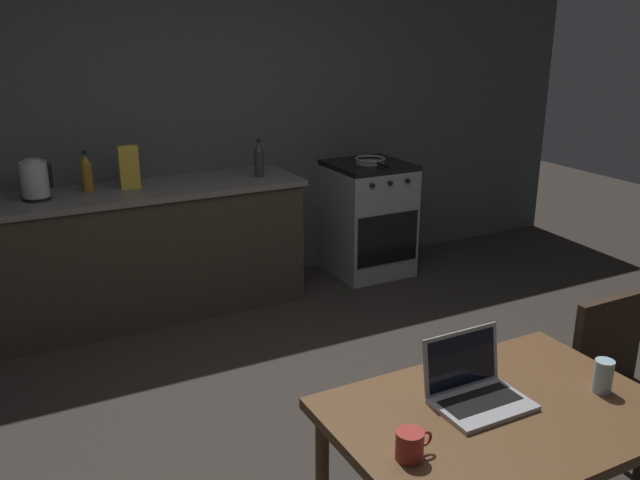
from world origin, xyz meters
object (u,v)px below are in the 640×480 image
(stove_oven, at_px, (368,218))
(chair, at_px, (622,388))
(bottle, at_px, (259,159))
(dining_table, at_px, (498,431))
(bottle_b, at_px, (86,172))
(electric_kettle, at_px, (35,180))
(cereal_box, at_px, (129,167))
(frying_pan, at_px, (371,160))
(drinking_glass, at_px, (603,376))
(coffee_mug, at_px, (410,445))
(laptop, at_px, (476,390))

(stove_oven, distance_m, chair, 2.88)
(chair, height_order, bottle, bottle)
(stove_oven, xyz_separation_m, bottle, (-0.96, -0.05, 0.59))
(stove_oven, height_order, dining_table, stove_oven)
(bottle_b, bearing_deg, electric_kettle, -166.17)
(cereal_box, distance_m, bottle_b, 0.27)
(dining_table, xyz_separation_m, frying_pan, (1.32, 2.97, 0.28))
(bottle, height_order, frying_pan, bottle)
(electric_kettle, height_order, bottle_b, bottle_b)
(chair, xyz_separation_m, drinking_glass, (-0.45, -0.24, 0.29))
(chair, relative_size, bottle, 3.27)
(coffee_mug, bearing_deg, frying_pan, 60.30)
(drinking_glass, bearing_deg, electric_kettle, 116.62)
(stove_oven, relative_size, chair, 1.03)
(chair, distance_m, cereal_box, 3.23)
(chair, xyz_separation_m, coffee_mug, (-1.27, -0.24, 0.28))
(laptop, bearing_deg, bottle, 68.62)
(dining_table, xyz_separation_m, bottle, (0.36, 2.95, 0.38))
(dining_table, relative_size, drinking_glass, 9.33)
(frying_pan, height_order, cereal_box, cereal_box)
(stove_oven, relative_size, coffee_mug, 7.28)
(electric_kettle, bearing_deg, bottle_b, 13.83)
(drinking_glass, bearing_deg, laptop, 160.42)
(stove_oven, bearing_deg, laptop, -114.97)
(drinking_glass, distance_m, cereal_box, 3.25)
(coffee_mug, height_order, cereal_box, cereal_box)
(chair, height_order, laptop, laptop)
(bottle, bearing_deg, electric_kettle, 178.09)
(drinking_glass, height_order, cereal_box, cereal_box)
(dining_table, height_order, bottle, bottle)
(chair, height_order, electric_kettle, electric_kettle)
(bottle, height_order, cereal_box, cereal_box)
(chair, relative_size, coffee_mug, 7.05)
(bottle_b, bearing_deg, frying_pan, -2.93)
(dining_table, distance_m, chair, 0.88)
(laptop, bearing_deg, stove_oven, 51.54)
(electric_kettle, bearing_deg, drinking_glass, -63.38)
(dining_table, height_order, chair, chair)
(laptop, relative_size, bottle, 1.18)
(electric_kettle, distance_m, drinking_glass, 3.45)
(cereal_box, bearing_deg, stove_oven, -0.69)
(laptop, bearing_deg, coffee_mug, -171.21)
(coffee_mug, bearing_deg, stove_oven, 60.47)
(dining_table, relative_size, laptop, 3.55)
(laptop, height_order, frying_pan, laptop)
(bottle, bearing_deg, drinking_glass, -89.16)
(chair, distance_m, bottle_b, 3.40)
(chair, relative_size, cereal_box, 3.05)
(laptop, xyz_separation_m, cereal_box, (-0.51, 2.94, 0.27))
(laptop, relative_size, coffee_mug, 2.55)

